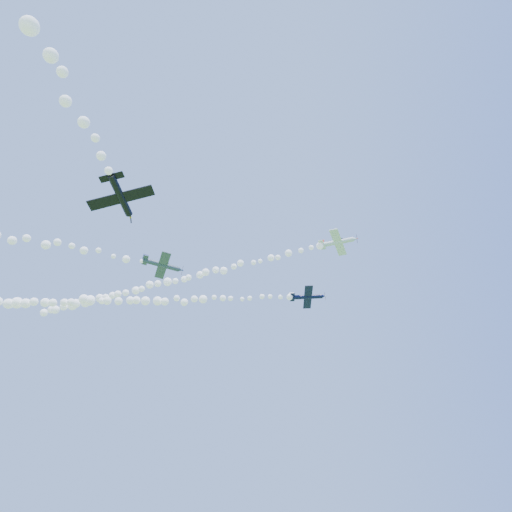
# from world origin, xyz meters

# --- Properties ---
(plane_white) EXTENTS (7.93, 8.42, 2.81)m
(plane_white) POSITION_xyz_m (22.77, -1.85, 54.09)
(plane_white) COLOR white
(smoke_trail_white) EXTENTS (71.72, 25.32, 3.30)m
(smoke_trail_white) POSITION_xyz_m (-15.28, 10.54, 53.80)
(smoke_trail_white) COLOR white
(plane_navy) EXTENTS (7.67, 7.95, 2.11)m
(plane_navy) POSITION_xyz_m (16.35, 5.90, 46.17)
(plane_navy) COLOR #0B0F34
(smoke_trail_navy) EXTENTS (65.68, 5.20, 2.97)m
(smoke_trail_navy) POSITION_xyz_m (-18.76, 4.55, 45.96)
(smoke_trail_navy) COLOR white
(plane_grey) EXTENTS (7.34, 7.78, 2.92)m
(plane_grey) POSITION_xyz_m (-9.52, -10.68, 44.06)
(plane_grey) COLOR #384452
(plane_black) EXTENTS (8.19, 8.11, 2.92)m
(plane_black) POSITION_xyz_m (-9.06, -32.03, 40.12)
(plane_black) COLOR black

